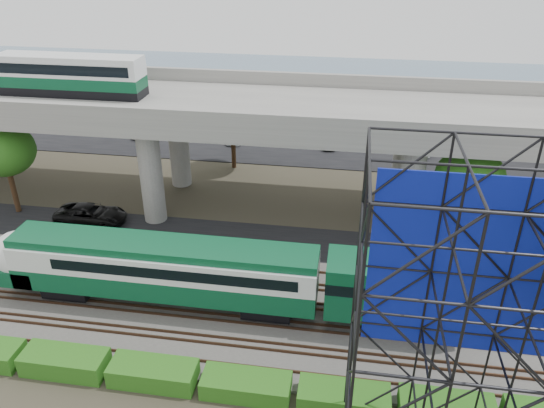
# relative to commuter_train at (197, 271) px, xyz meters

# --- Properties ---
(ground) EXTENTS (140.00, 140.00, 0.00)m
(ground) POSITION_rel_commuter_train_xyz_m (3.30, -2.00, -2.88)
(ground) COLOR #474233
(ground) RESTS_ON ground
(ballast_bed) EXTENTS (90.00, 12.00, 0.20)m
(ballast_bed) POSITION_rel_commuter_train_xyz_m (3.30, 0.00, -2.78)
(ballast_bed) COLOR slate
(ballast_bed) RESTS_ON ground
(service_road) EXTENTS (90.00, 5.00, 0.08)m
(service_road) POSITION_rel_commuter_train_xyz_m (3.30, 8.50, -2.84)
(service_road) COLOR black
(service_road) RESTS_ON ground
(parking_lot) EXTENTS (90.00, 18.00, 0.08)m
(parking_lot) POSITION_rel_commuter_train_xyz_m (3.30, 32.00, -2.84)
(parking_lot) COLOR black
(parking_lot) RESTS_ON ground
(harbor_water) EXTENTS (140.00, 40.00, 0.03)m
(harbor_water) POSITION_rel_commuter_train_xyz_m (3.30, 54.00, -2.87)
(harbor_water) COLOR slate
(harbor_water) RESTS_ON ground
(rail_tracks) EXTENTS (90.00, 9.52, 0.16)m
(rail_tracks) POSITION_rel_commuter_train_xyz_m (3.30, -0.00, -2.60)
(rail_tracks) COLOR #472D1E
(rail_tracks) RESTS_ON ballast_bed
(commuter_train) EXTENTS (29.30, 3.06, 4.30)m
(commuter_train) POSITION_rel_commuter_train_xyz_m (0.00, 0.00, 0.00)
(commuter_train) COLOR black
(commuter_train) RESTS_ON rail_tracks
(overpass) EXTENTS (80.00, 12.00, 12.40)m
(overpass) POSITION_rel_commuter_train_xyz_m (2.03, 14.00, 5.33)
(overpass) COLOR #9E9B93
(overpass) RESTS_ON ground
(scaffold_tower) EXTENTS (9.36, 6.36, 15.00)m
(scaffold_tower) POSITION_rel_commuter_train_xyz_m (13.85, -9.98, 4.59)
(scaffold_tower) COLOR black
(scaffold_tower) RESTS_ON ground
(hedge_strip) EXTENTS (34.60, 1.80, 1.20)m
(hedge_strip) POSITION_rel_commuter_train_xyz_m (4.30, -6.30, -2.32)
(hedge_strip) COLOR #235B14
(hedge_strip) RESTS_ON ground
(trees) EXTENTS (40.94, 16.94, 7.69)m
(trees) POSITION_rel_commuter_train_xyz_m (-1.37, 14.17, 2.69)
(trees) COLOR #382314
(trees) RESTS_ON ground
(suv) EXTENTS (5.76, 2.77, 1.58)m
(suv) POSITION_rel_commuter_train_xyz_m (-11.58, 9.02, -2.01)
(suv) COLOR black
(suv) RESTS_ON service_road
(parked_cars) EXTENTS (38.49, 9.66, 1.29)m
(parked_cars) POSITION_rel_commuter_train_xyz_m (4.68, 31.57, -2.19)
(parked_cars) COLOR silver
(parked_cars) RESTS_ON parking_lot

